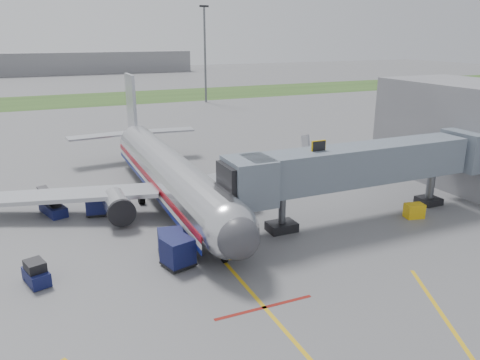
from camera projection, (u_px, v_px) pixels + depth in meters
name	position (u px, v px, depth m)	size (l,w,h in m)	color
ground	(236.00, 275.00, 29.60)	(400.00, 400.00, 0.00)	#565659
grass_strip	(82.00, 100.00, 108.20)	(300.00, 25.00, 0.01)	#2D4C1E
apron_markings	(295.00, 342.00, 23.14)	(21.52, 50.00, 0.01)	gold
airliner	(169.00, 173.00, 42.13)	(32.10, 35.67, 10.25)	silver
jet_bridge	(358.00, 166.00, 37.58)	(25.30, 4.00, 6.90)	slate
terminal	(464.00, 131.00, 48.39)	(10.00, 16.00, 10.00)	slate
light_mast_right	(205.00, 52.00, 101.50)	(2.00, 0.44, 20.40)	#595B60
distant_terminal	(30.00, 64.00, 173.02)	(120.00, 14.00, 8.00)	slate
baggage_tug	(36.00, 274.00, 28.45)	(1.69, 2.37, 1.49)	#0E163D
baggage_cart_a	(178.00, 252.00, 30.47)	(2.26, 2.26, 1.97)	#0E163D
baggage_cart_b	(96.00, 205.00, 39.29)	(1.87, 1.87, 1.74)	#0E163D
baggage_cart_c	(171.00, 243.00, 31.92)	(1.99, 1.99, 1.86)	#0E163D
belt_loader	(53.00, 208.00, 39.61)	(2.25, 4.12, 1.95)	#0E163D
ground_power_cart	(414.00, 211.00, 38.74)	(1.67, 1.28, 1.20)	gold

